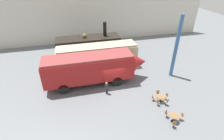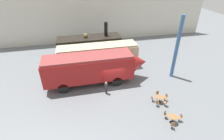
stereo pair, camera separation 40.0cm
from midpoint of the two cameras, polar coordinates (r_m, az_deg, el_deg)
ground_plane at (r=21.44m, az=0.92°, el=-5.04°), size 80.00×80.00×0.00m
backdrop_wall at (r=33.30m, az=-5.44°, el=16.81°), size 44.00×0.15×9.00m
steam_locomotive at (r=27.20m, az=-6.89°, el=7.96°), size 9.46×2.85×5.49m
passenger_coach_vintage at (r=24.28m, az=-4.16°, el=5.16°), size 10.95×2.54×3.37m
streamlined_locomotive at (r=20.86m, az=-4.87°, el=1.13°), size 12.46×2.89×3.77m
cafe_table_near at (r=17.61m, az=19.88°, el=-14.50°), size 0.81×0.81×0.77m
cafe_table_mid at (r=19.43m, az=15.90°, el=-8.88°), size 0.80×0.80×0.70m
cafe_chair_0 at (r=18.03m, az=22.02°, el=-14.10°), size 0.36×0.36×0.87m
cafe_chair_1 at (r=17.88m, az=17.67°, el=-13.51°), size 0.39×0.40×0.87m
cafe_chair_2 at (r=17.11m, az=19.81°, el=-16.48°), size 0.39×0.40×0.87m
cafe_chair_3 at (r=18.86m, az=15.16°, el=-10.28°), size 0.40×0.40×0.87m
cafe_chair_4 at (r=19.16m, az=17.77°, el=-10.01°), size 0.39×0.40×0.87m
cafe_chair_5 at (r=19.87m, az=17.69°, el=-8.32°), size 0.37×0.36×0.87m
cafe_chair_6 at (r=20.00m, az=15.20°, el=-7.55°), size 0.36×0.37×0.87m
cafe_chair_7 at (r=19.39m, az=13.60°, el=-8.69°), size 0.40×0.39×0.87m
visitor_person at (r=19.68m, az=-1.33°, el=-5.71°), size 0.34×0.34×1.59m
support_pillar at (r=22.78m, az=20.87°, el=6.70°), size 0.44×0.44×8.00m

